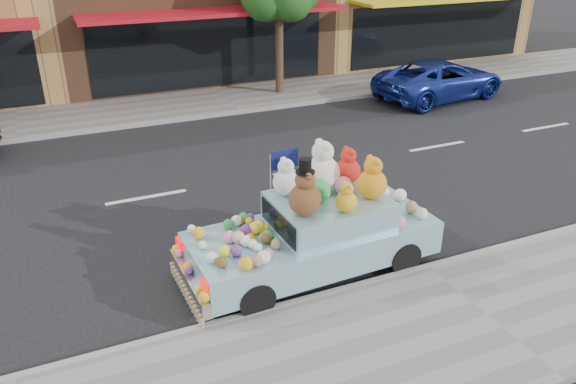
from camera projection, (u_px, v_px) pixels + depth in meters
ground at (307, 169)px, 14.07m from camera, size 120.00×120.00×0.00m
near_sidewalk at (487, 318)px, 8.68m from camera, size 60.00×3.00×0.12m
far_sidewalk at (226, 100)px, 19.42m from camera, size 60.00×3.00×0.12m
near_kerb at (428, 268)px, 9.91m from camera, size 60.00×0.12×0.13m
far_kerb at (241, 112)px, 18.18m from camera, size 60.00×0.12×0.13m
car_blue at (440, 79)px, 19.51m from camera, size 5.11×2.90×1.35m
art_car at (315, 228)px, 9.68m from camera, size 4.55×1.92×2.32m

